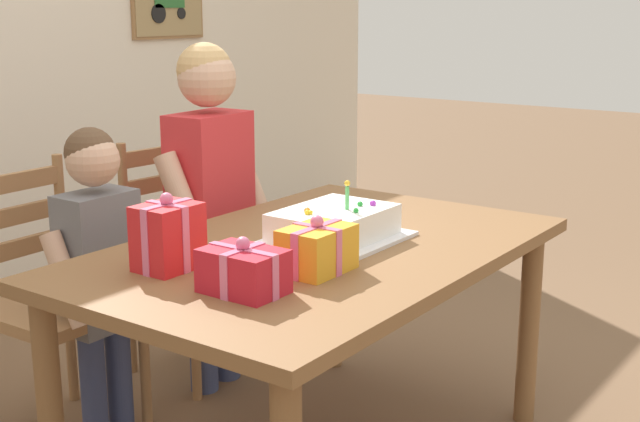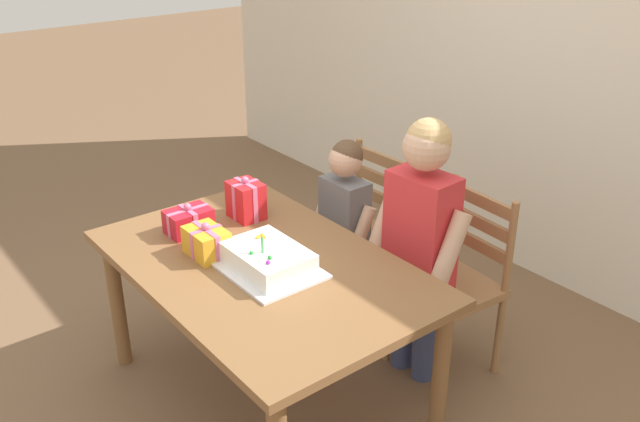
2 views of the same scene
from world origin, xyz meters
TOP-DOWN VIEW (x-y plane):
  - dining_table at (0.00, 0.00)m, footprint 1.51×0.98m
  - birthday_cake at (0.06, -0.02)m, footprint 0.44×0.34m
  - gift_box_red_large at (-0.42, 0.19)m, footprint 0.17×0.14m
  - gift_box_beside_cake at (-0.21, -0.15)m, footprint 0.20×0.15m
  - gift_box_corner_small at (-0.45, -0.10)m, footprint 0.15×0.21m
  - chair_left at (-0.33, 0.86)m, footprint 0.43×0.43m
  - chair_right at (0.33, 0.86)m, footprint 0.45×0.45m
  - child_older at (0.27, 0.68)m, footprint 0.48×0.28m
  - child_younger at (-0.26, 0.68)m, footprint 0.38×0.22m

SIDE VIEW (x-z plane):
  - chair_left at x=-0.33m, z-range 0.01..0.93m
  - chair_right at x=0.33m, z-range 0.01..0.93m
  - dining_table at x=0.00m, z-range 0.28..1.00m
  - child_younger at x=-0.26m, z-range 0.11..1.17m
  - birthday_cake at x=0.06m, z-range 0.68..0.87m
  - gift_box_corner_small at x=-0.45m, z-range 0.71..0.86m
  - gift_box_beside_cake at x=-0.21m, z-range 0.71..0.87m
  - child_older at x=0.27m, z-range 0.14..1.44m
  - gift_box_red_large at x=-0.42m, z-range 0.71..0.92m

